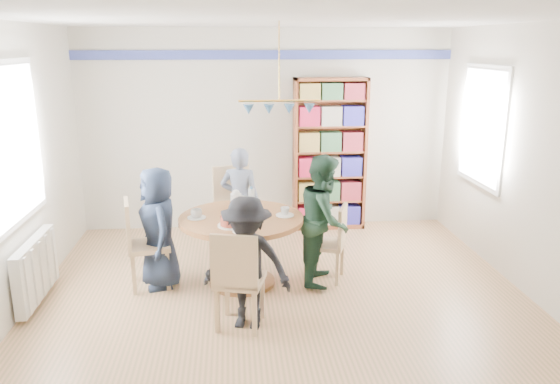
{
  "coord_description": "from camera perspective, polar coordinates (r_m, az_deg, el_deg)",
  "views": [
    {
      "loc": [
        -0.48,
        -4.86,
        2.49
      ],
      "look_at": [
        0.0,
        0.4,
        1.05
      ],
      "focal_mm": 35.0,
      "sensor_mm": 36.0,
      "label": 1
    }
  ],
  "objects": [
    {
      "name": "ground",
      "position": [
        5.48,
        0.38,
        -11.76
      ],
      "size": [
        5.0,
        5.0,
        0.0
      ],
      "primitive_type": "plane",
      "color": "tan"
    },
    {
      "name": "room_shell",
      "position": [
        5.8,
        -3.0,
        6.87
      ],
      "size": [
        5.0,
        5.0,
        5.0
      ],
      "color": "white",
      "rests_on": "ground"
    },
    {
      "name": "radiator",
      "position": [
        5.92,
        -24.12,
        -7.37
      ],
      "size": [
        0.12,
        1.0,
        0.6
      ],
      "color": "silver",
      "rests_on": "ground"
    },
    {
      "name": "dining_table",
      "position": [
        5.76,
        -4.05,
        -4.43
      ],
      "size": [
        1.3,
        1.3,
        0.75
      ],
      "color": "brown",
      "rests_on": "ground"
    },
    {
      "name": "chair_left",
      "position": [
        5.86,
        -14.41,
        -4.87
      ],
      "size": [
        0.5,
        0.5,
        0.95
      ],
      "color": "tan",
      "rests_on": "ground"
    },
    {
      "name": "chair_right",
      "position": [
        5.9,
        5.58,
        -4.96
      ],
      "size": [
        0.48,
        0.48,
        0.84
      ],
      "color": "tan",
      "rests_on": "ground"
    },
    {
      "name": "chair_far",
      "position": [
        6.71,
        -4.73,
        -1.37
      ],
      "size": [
        0.6,
        0.6,
        1.05
      ],
      "color": "tan",
      "rests_on": "ground"
    },
    {
      "name": "chair_near",
      "position": [
        4.86,
        -4.46,
        -8.78
      ],
      "size": [
        0.51,
        0.51,
        0.94
      ],
      "color": "tan",
      "rests_on": "ground"
    },
    {
      "name": "person_left",
      "position": [
        5.81,
        -12.56,
        -3.68
      ],
      "size": [
        0.58,
        0.72,
        1.29
      ],
      "primitive_type": "imported",
      "rotation": [
        0.0,
        0.0,
        -1.26
      ],
      "color": "#172032",
      "rests_on": "ground"
    },
    {
      "name": "person_right",
      "position": [
        5.79,
        4.66,
        -2.87
      ],
      "size": [
        0.69,
        0.8,
        1.39
      ],
      "primitive_type": "imported",
      "rotation": [
        0.0,
        0.0,
        1.29
      ],
      "color": "black",
      "rests_on": "ground"
    },
    {
      "name": "person_far",
      "position": [
        6.62,
        -4.19,
        -0.91
      ],
      "size": [
        0.54,
        0.41,
        1.31
      ],
      "primitive_type": "imported",
      "rotation": [
        0.0,
        0.0,
        2.92
      ],
      "color": "gray",
      "rests_on": "ground"
    },
    {
      "name": "person_near",
      "position": [
        4.88,
        -3.47,
        -7.45
      ],
      "size": [
        0.88,
        0.65,
        1.22
      ],
      "primitive_type": "imported",
      "rotation": [
        0.0,
        0.0,
        -0.27
      ],
      "color": "black",
      "rests_on": "ground"
    },
    {
      "name": "bookshelf",
      "position": [
        7.47,
        5.19,
        3.78
      ],
      "size": [
        0.98,
        0.29,
        2.06
      ],
      "color": "brown",
      "rests_on": "ground"
    },
    {
      "name": "tableware",
      "position": [
        5.7,
        -4.35,
        -1.91
      ],
      "size": [
        1.11,
        1.11,
        0.29
      ],
      "color": "white",
      "rests_on": "dining_table"
    }
  ]
}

